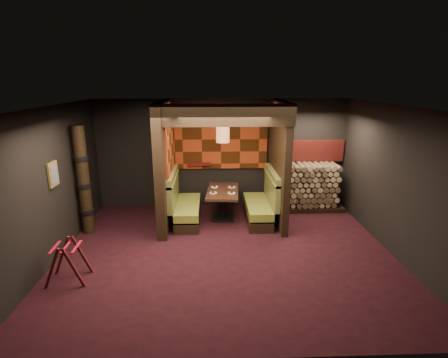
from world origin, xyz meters
The scene contains 23 objects.
floor centered at (0.00, 0.00, -0.01)m, with size 6.50×5.50×0.02m, color black.
ceiling centered at (0.00, 0.00, 2.86)m, with size 6.50×5.50×0.02m, color black.
wall_back centered at (0.00, 2.76, 1.43)m, with size 6.50×0.02×2.85m, color black.
wall_front centered at (0.00, -2.76, 1.43)m, with size 6.50×0.02×2.85m, color black.
wall_left centered at (-3.26, 0.00, 1.43)m, with size 0.02×5.50×2.85m, color black.
wall_right centered at (3.26, 0.00, 1.43)m, with size 0.02×5.50×2.85m, color black.
partition_left centered at (-1.35, 1.65, 1.43)m, with size 0.20×2.20×2.85m, color black.
partition_right centered at (1.30, 1.70, 1.43)m, with size 0.15×2.10×2.85m, color black.
header_beam centered at (-0.02, 0.70, 2.63)m, with size 2.85×0.18×0.44m, color black.
tapa_back_panel centered at (-0.02, 2.71, 1.82)m, with size 2.40×0.06×1.55m, color #A23716.
tapa_side_panel centered at (-1.23, 1.82, 1.85)m, with size 0.04×1.85×1.45m, color #A23716.
lacquer_shelf centered at (-0.60, 2.65, 1.18)m, with size 0.60×0.12×0.07m, color #551210.
booth_bench_left centered at (-0.96, 1.65, 0.40)m, with size 0.68×1.60×1.14m.
booth_bench_right centered at (0.93, 1.65, 0.40)m, with size 0.68×1.60×1.14m.
dining_table centered at (-0.01, 1.80, 0.49)m, with size 0.85×1.43×0.73m.
place_settings centered at (-0.01, 1.80, 0.74)m, with size 0.65×0.68×0.03m.
pendant_lamp centered at (-0.01, 1.75, 2.14)m, with size 0.31×0.31×0.94m.
framed_picture centered at (-3.22, 0.10, 1.62)m, with size 0.05×0.36×0.46m.
luggage_rack centered at (-2.73, -0.87, 0.38)m, with size 0.71×0.51×0.76m.
totem_column centered at (-3.05, 1.10, 1.19)m, with size 0.31×0.31×2.40m.
firewood_stack centered at (2.29, 2.35, 0.61)m, with size 1.73×0.70×1.22m.
mosaic_header centered at (2.29, 2.68, 1.50)m, with size 1.83×0.10×0.56m, color maroon.
bay_front_post centered at (1.39, 1.96, 1.43)m, with size 0.08×0.08×2.85m, color black.
Camera 1 is at (-0.29, -6.25, 3.31)m, focal length 28.00 mm.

